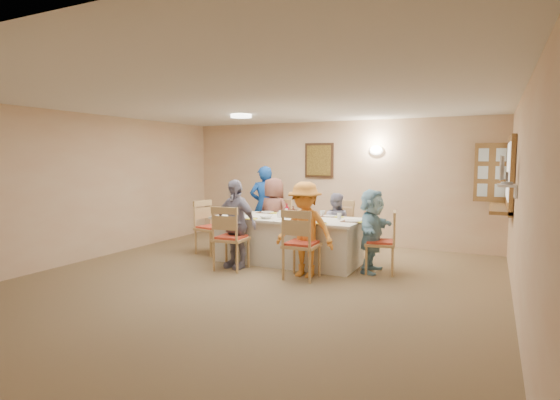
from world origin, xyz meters
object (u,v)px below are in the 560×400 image
at_px(chair_back_right, 337,228).
at_px(diner_back_left, 274,215).
at_px(chair_front_right, 302,243).
at_px(diner_front_right, 305,229).
at_px(serving_hatch, 511,174).
at_px(desk_fan, 505,173).
at_px(diner_back_right, 335,225).
at_px(caregiver, 264,206).
at_px(chair_right_end, 380,242).
at_px(chair_back_left, 277,225).
at_px(dining_table, 287,240).
at_px(chair_left_end, 211,227).
at_px(diner_right_end, 372,231).
at_px(condiment_ketchup, 287,210).
at_px(chair_front_left, 231,237).
at_px(diner_front_left, 235,224).

relative_size(chair_back_right, diner_back_left, 0.72).
height_order(chair_front_right, diner_front_right, diner_front_right).
distance_m(serving_hatch, desk_fan, 1.36).
distance_m(diner_back_right, caregiver, 1.73).
bearing_deg(diner_front_right, chair_front_right, -88.19).
bearing_deg(chair_right_end, chair_back_left, -121.22).
bearing_deg(diner_back_left, dining_table, 141.44).
bearing_deg(chair_back_left, caregiver, 146.16).
height_order(dining_table, chair_front_right, chair_front_right).
distance_m(chair_back_right, chair_left_end, 2.29).
bearing_deg(chair_front_right, diner_right_end, -137.23).
height_order(chair_back_right, diner_right_end, diner_right_end).
relative_size(chair_back_right, caregiver, 0.63).
xyz_separation_m(chair_right_end, diner_back_right, (-0.95, 0.68, 0.09)).
bearing_deg(chair_left_end, condiment_ketchup, -76.46).
bearing_deg(chair_back_right, chair_right_end, -28.61).
distance_m(dining_table, condiment_ketchup, 0.50).
bearing_deg(chair_front_left, chair_back_left, -94.68).
distance_m(diner_back_right, condiment_ketchup, 0.94).
xyz_separation_m(dining_table, chair_right_end, (1.55, 0.00, 0.10)).
bearing_deg(diner_right_end, chair_front_right, 134.96).
bearing_deg(desk_fan, chair_front_left, -173.78).
relative_size(diner_front_left, caregiver, 0.89).
relative_size(chair_left_end, caregiver, 0.62).
relative_size(diner_front_right, condiment_ketchup, 6.16).
xyz_separation_m(chair_right_end, diner_back_left, (-2.15, 0.68, 0.21)).
distance_m(chair_back_left, chair_right_end, 2.29).
relative_size(diner_right_end, caregiver, 0.80).
relative_size(chair_back_left, diner_back_left, 0.70).
height_order(diner_back_left, diner_back_right, diner_back_left).
relative_size(diner_back_right, diner_right_end, 0.89).
relative_size(chair_front_left, diner_front_left, 0.72).
xyz_separation_m(diner_back_left, caregiver, (-0.45, 0.47, 0.10)).
distance_m(desk_fan, dining_table, 3.41).
distance_m(chair_front_right, diner_back_right, 1.48).
bearing_deg(diner_front_right, chair_back_left, 130.85).
height_order(chair_left_end, diner_right_end, diner_right_end).
height_order(serving_hatch, diner_back_left, serving_hatch).
xyz_separation_m(chair_back_right, chair_right_end, (0.95, -0.80, -0.02)).
relative_size(chair_back_left, chair_right_end, 1.01).
bearing_deg(chair_left_end, chair_front_right, -98.59).
bearing_deg(chair_left_end, diner_front_left, -113.77).
xyz_separation_m(chair_back_left, chair_front_right, (1.20, -1.60, 0.03)).
xyz_separation_m(serving_hatch, chair_front_left, (-3.89, -1.76, -0.99)).
distance_m(chair_front_right, chair_right_end, 1.24).
bearing_deg(chair_front_right, chair_front_left, -1.52).
relative_size(serving_hatch, chair_front_right, 1.46).
bearing_deg(chair_front_right, chair_back_left, -54.65).
bearing_deg(chair_right_end, diner_back_left, -118.36).
distance_m(dining_table, chair_back_left, 1.01).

